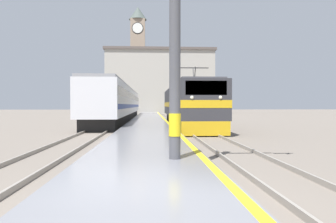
# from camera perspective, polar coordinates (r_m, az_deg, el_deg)

# --- Properties ---
(ground_plane) EXTENTS (200.00, 200.00, 0.00)m
(ground_plane) POSITION_cam_1_polar(r_m,az_deg,el_deg) (35.92, -3.34, -1.76)
(ground_plane) COLOR #70665B
(platform) EXTENTS (3.46, 140.00, 0.39)m
(platform) POSITION_cam_1_polar(r_m,az_deg,el_deg) (30.92, -3.38, -1.87)
(platform) COLOR slate
(platform) RESTS_ON ground
(rail_track_near) EXTENTS (2.83, 140.00, 0.16)m
(rail_track_near) POSITION_cam_1_polar(r_m,az_deg,el_deg) (31.08, 2.63, -2.15)
(rail_track_near) COLOR #70665B
(rail_track_near) RESTS_ON ground
(rail_track_far) EXTENTS (2.84, 140.00, 0.16)m
(rail_track_far) POSITION_cam_1_polar(r_m,az_deg,el_deg) (31.13, -9.60, -2.16)
(rail_track_far) COLOR #70665B
(rail_track_far) RESTS_ON ground
(locomotive_train) EXTENTS (2.92, 20.05, 4.46)m
(locomotive_train) POSITION_cam_1_polar(r_m,az_deg,el_deg) (28.11, 3.23, 1.09)
(locomotive_train) COLOR black
(locomotive_train) RESTS_ON ground
(passenger_train) EXTENTS (2.92, 37.23, 3.79)m
(passenger_train) POSITION_cam_1_polar(r_m,az_deg,el_deg) (39.43, -8.23, 1.46)
(passenger_train) COLOR black
(passenger_train) RESTS_ON ground
(catenary_mast) EXTENTS (2.76, 0.32, 8.30)m
(catenary_mast) POSITION_cam_1_polar(r_m,az_deg,el_deg) (9.03, 1.69, 18.36)
(catenary_mast) COLOR #4C4C51
(catenary_mast) RESTS_ON platform
(clock_tower) EXTENTS (4.01, 4.01, 23.97)m
(clock_tower) POSITION_cam_1_polar(r_m,az_deg,el_deg) (75.26, -5.26, 9.41)
(clock_tower) COLOR gray
(clock_tower) RESTS_ON ground
(station_building) EXTENTS (22.40, 8.20, 13.28)m
(station_building) POSITION_cam_1_polar(r_m,az_deg,el_deg) (68.42, -1.44, 5.19)
(station_building) COLOR #A8A399
(station_building) RESTS_ON ground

